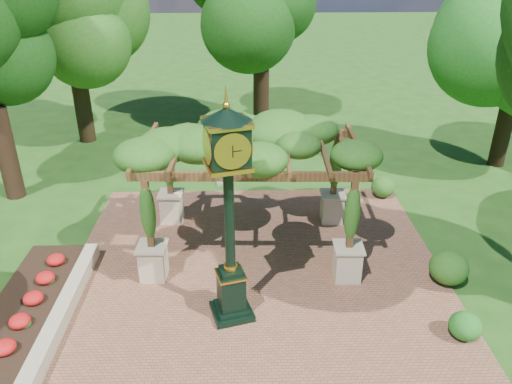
{
  "coord_description": "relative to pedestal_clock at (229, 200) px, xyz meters",
  "views": [
    {
      "loc": [
        -0.33,
        -9.03,
        7.91
      ],
      "look_at": [
        0.0,
        2.5,
        2.2
      ],
      "focal_mm": 35.0,
      "sensor_mm": 36.0,
      "label": 1
    }
  ],
  "objects": [
    {
      "name": "ground",
      "position": [
        0.64,
        -0.34,
        -3.1
      ],
      "size": [
        120.0,
        120.0,
        0.0
      ],
      "primitive_type": "plane",
      "color": "#1E4714",
      "rests_on": "ground"
    },
    {
      "name": "brick_plaza",
      "position": [
        0.64,
        0.66,
        -3.08
      ],
      "size": [
        10.0,
        12.0,
        0.04
      ],
      "primitive_type": "cube",
      "color": "brown",
      "rests_on": "ground"
    },
    {
      "name": "border_wall",
      "position": [
        -3.96,
        0.16,
        -2.9
      ],
      "size": [
        0.35,
        5.0,
        0.4
      ],
      "primitive_type": "cube",
      "color": "#C6B793",
      "rests_on": "ground"
    },
    {
      "name": "flower_bed",
      "position": [
        -4.86,
        0.16,
        -2.92
      ],
      "size": [
        1.5,
        5.0,
        0.36
      ],
      "primitive_type": "cube",
      "color": "red",
      "rests_on": "ground"
    },
    {
      "name": "pedestal_clock",
      "position": [
        0.0,
        0.0,
        0.0
      ],
      "size": [
        1.26,
        1.26,
        5.18
      ],
      "rotation": [
        0.0,
        0.0,
        0.27
      ],
      "color": "black",
      "rests_on": "brick_plaza"
    },
    {
      "name": "pergola",
      "position": [
        0.52,
        3.0,
        -0.06
      ],
      "size": [
        6.01,
        3.9,
        3.7
      ],
      "rotation": [
        0.0,
        0.0,
        -0.04
      ],
      "color": "beige",
      "rests_on": "brick_plaza"
    },
    {
      "name": "sundial",
      "position": [
        -0.41,
        7.44,
        -2.69
      ],
      "size": [
        0.52,
        0.52,
        0.93
      ],
      "rotation": [
        0.0,
        0.0,
        0.01
      ],
      "color": "gray",
      "rests_on": "ground"
    },
    {
      "name": "shrub_front",
      "position": [
        5.18,
        -0.93,
        -2.74
      ],
      "size": [
        0.91,
        0.91,
        0.64
      ],
      "primitive_type": "ellipsoid",
      "rotation": [
        0.0,
        0.0,
        -0.35
      ],
      "color": "#1F631C",
      "rests_on": "brick_plaza"
    },
    {
      "name": "shrub_mid",
      "position": [
        5.57,
        1.1,
        -2.61
      ],
      "size": [
        1.15,
        1.15,
        0.89
      ],
      "primitive_type": "ellipsoid",
      "rotation": [
        0.0,
        0.0,
        -0.18
      ],
      "color": "#255718",
      "rests_on": "brick_plaza"
    },
    {
      "name": "shrub_back",
      "position": [
        5.15,
        6.07,
        -2.7
      ],
      "size": [
        0.89,
        0.89,
        0.72
      ],
      "primitive_type": "ellipsoid",
      "rotation": [
        0.0,
        0.0,
        -0.12
      ],
      "color": "#285819",
      "rests_on": "brick_plaza"
    },
    {
      "name": "tree_west_far",
      "position": [
        -6.68,
        12.1,
        2.18
      ],
      "size": [
        4.47,
        4.47,
        7.7
      ],
      "color": "black",
      "rests_on": "ground"
    }
  ]
}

